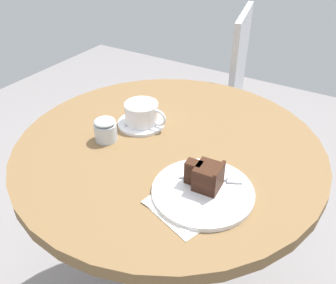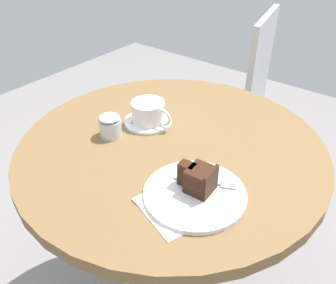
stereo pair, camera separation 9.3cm
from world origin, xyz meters
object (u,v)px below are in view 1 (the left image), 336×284
(saucer, at_px, (141,123))
(coffee_cup, at_px, (142,113))
(cake_slice, at_px, (206,176))
(napkin, at_px, (186,203))
(sugar_pot, at_px, (105,129))
(teaspoon, at_px, (131,116))
(cake_plate, at_px, (203,192))
(cafe_chair, at_px, (217,98))
(fork, at_px, (218,179))

(saucer, distance_m, coffee_cup, 0.04)
(cake_slice, height_order, napkin, cake_slice)
(coffee_cup, relative_size, napkin, 0.72)
(saucer, xyz_separation_m, sugar_pot, (-0.04, -0.12, 0.03))
(cake_slice, bearing_deg, napkin, -105.02)
(coffee_cup, relative_size, cake_slice, 1.56)
(teaspoon, distance_m, cake_plate, 0.39)
(cake_slice, bearing_deg, saucer, 150.67)
(saucer, relative_size, cafe_chair, 0.15)
(saucer, bearing_deg, coffee_cup, 11.91)
(teaspoon, xyz_separation_m, sugar_pot, (0.01, -0.13, 0.02))
(saucer, bearing_deg, sugar_pot, -107.79)
(fork, bearing_deg, teaspoon, 133.02)
(cake_slice, xyz_separation_m, napkin, (-0.02, -0.06, -0.04))
(cake_plate, bearing_deg, saucer, 148.76)
(fork, bearing_deg, napkin, -134.69)
(cafe_chair, bearing_deg, teaspoon, -14.66)
(teaspoon, distance_m, napkin, 0.40)
(saucer, xyz_separation_m, coffee_cup, (0.00, 0.00, 0.04))
(napkin, bearing_deg, fork, 71.10)
(cake_slice, bearing_deg, cafe_chair, 111.77)
(fork, bearing_deg, sugar_pot, 152.29)
(coffee_cup, distance_m, cake_slice, 0.34)
(saucer, distance_m, cake_plate, 0.35)
(saucer, relative_size, napkin, 0.77)
(cake_plate, distance_m, sugar_pot, 0.34)
(cafe_chair, bearing_deg, cake_slice, 9.02)
(teaspoon, bearing_deg, napkin, -144.31)
(cake_plate, bearing_deg, cake_slice, 91.77)
(fork, bearing_deg, cafe_chair, 87.97)
(cake_plate, height_order, sugar_pot, sugar_pot)
(napkin, bearing_deg, cafe_chair, 109.29)
(cafe_chair, bearing_deg, saucer, -10.67)
(saucer, bearing_deg, cake_slice, -29.33)
(saucer, bearing_deg, cafe_chair, 92.08)
(cake_plate, bearing_deg, cafe_chair, 111.47)
(cake_plate, bearing_deg, fork, 71.42)
(cake_plate, xyz_separation_m, cafe_chair, (-0.32, 0.82, -0.21))
(saucer, relative_size, cake_plate, 0.61)
(teaspoon, relative_size, sugar_pot, 1.32)
(coffee_cup, height_order, fork, coffee_cup)
(coffee_cup, xyz_separation_m, cake_slice, (0.29, -0.17, 0.00))
(teaspoon, bearing_deg, cake_plate, -136.77)
(sugar_pot, bearing_deg, cake_slice, -8.06)
(fork, xyz_separation_m, cafe_chair, (-0.34, 0.77, -0.21))
(cake_slice, distance_m, sugar_pot, 0.34)
(coffee_cup, xyz_separation_m, teaspoon, (-0.05, 0.01, -0.03))
(cake_plate, relative_size, napkin, 1.26)
(teaspoon, bearing_deg, saucer, -117.64)
(coffee_cup, bearing_deg, cake_slice, -29.78)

